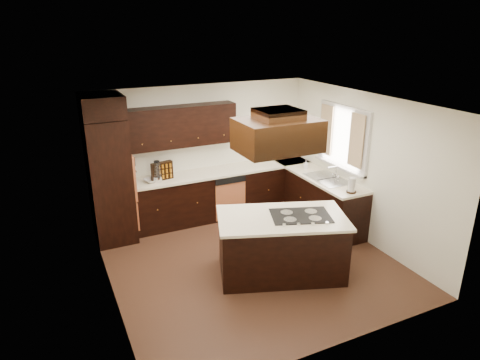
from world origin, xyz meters
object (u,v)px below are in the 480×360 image
(oven_column, at_px, (110,181))
(island, at_px, (281,246))
(range_hood, at_px, (278,135))
(spice_rack, at_px, (162,171))

(oven_column, distance_m, island, 3.05)
(range_hood, relative_size, spice_rack, 2.70)
(oven_column, height_order, island, oven_column)
(island, xyz_separation_m, range_hood, (-0.16, -0.08, 1.72))
(oven_column, xyz_separation_m, range_hood, (1.88, -2.25, 1.10))
(island, xyz_separation_m, spice_rack, (-1.13, 2.24, 0.64))
(island, bearing_deg, spice_rack, 136.37)
(oven_column, bearing_deg, island, -46.90)
(oven_column, height_order, range_hood, range_hood)
(island, height_order, spice_rack, spice_rack)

